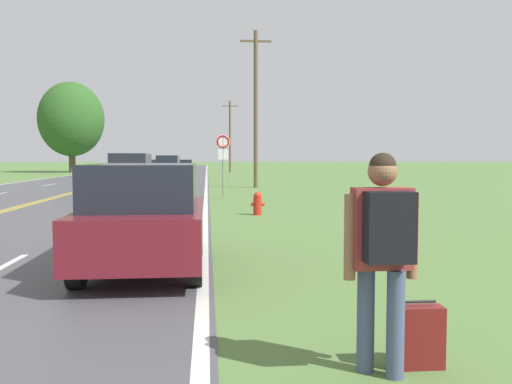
# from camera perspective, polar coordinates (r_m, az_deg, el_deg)

# --- Properties ---
(hitchhiker_person) EXTENTS (0.62, 0.43, 1.81)m
(hitchhiker_person) POSITION_cam_1_polar(r_m,az_deg,el_deg) (4.46, 13.25, -5.02)
(hitchhiker_person) COLOR #475175
(hitchhiker_person) RESTS_ON ground
(suitcase) EXTENTS (0.43, 0.18, 0.58)m
(suitcase) POSITION_cam_1_polar(r_m,az_deg,el_deg) (4.92, 16.64, -14.40)
(suitcase) COLOR maroon
(suitcase) RESTS_ON ground
(fire_hydrant) EXTENTS (0.42, 0.26, 0.71)m
(fire_hydrant) POSITION_cam_1_polar(r_m,az_deg,el_deg) (16.63, 0.16, -1.20)
(fire_hydrant) COLOR red
(fire_hydrant) RESTS_ON ground
(traffic_sign) EXTENTS (0.60, 0.10, 2.74)m
(traffic_sign) POSITION_cam_1_polar(r_m,az_deg,el_deg) (23.17, -3.47, 4.42)
(traffic_sign) COLOR gray
(traffic_sign) RESTS_ON ground
(utility_pole_midground) EXTENTS (1.80, 0.24, 9.01)m
(utility_pole_midground) POSITION_cam_1_polar(r_m,az_deg,el_deg) (31.60, -0.02, 8.93)
(utility_pole_midground) COLOR brown
(utility_pole_midground) RESTS_ON ground
(utility_pole_far) EXTENTS (1.80, 0.24, 8.32)m
(utility_pole_far) POSITION_cam_1_polar(r_m,az_deg,el_deg) (63.56, -2.75, 5.97)
(utility_pole_far) COLOR brown
(utility_pole_far) RESTS_ON ground
(tree_left_verge) EXTENTS (7.50, 7.50, 10.51)m
(tree_left_verge) POSITION_cam_1_polar(r_m,az_deg,el_deg) (67.15, -18.87, 7.25)
(tree_left_verge) COLOR brown
(tree_left_verge) RESTS_ON ground
(car_maroon_hatchback_nearest) EXTENTS (1.80, 3.93, 1.67)m
(car_maroon_hatchback_nearest) POSITION_cam_1_polar(r_m,az_deg,el_deg) (8.71, -11.57, -2.31)
(car_maroon_hatchback_nearest) COLOR black
(car_maroon_hatchback_nearest) RESTS_ON ground
(car_red_van_approaching) EXTENTS (1.88, 4.56, 1.94)m
(car_red_van_approaching) POSITION_cam_1_polar(r_m,az_deg,el_deg) (24.93, -12.99, 1.79)
(car_red_van_approaching) COLOR black
(car_red_van_approaching) RESTS_ON ground
(car_dark_grey_hatchback_mid_near) EXTENTS (2.05, 3.68, 1.60)m
(car_dark_grey_hatchback_mid_near) POSITION_cam_1_polar(r_m,az_deg,el_deg) (34.05, -12.21, 2.05)
(car_dark_grey_hatchback_mid_near) COLOR black
(car_dark_grey_hatchback_mid_near) RESTS_ON ground
(car_silver_van_mid_far) EXTENTS (1.73, 4.57, 1.91)m
(car_silver_van_mid_far) POSITION_cam_1_polar(r_m,az_deg,el_deg) (39.95, -9.20, 2.51)
(car_silver_van_mid_far) COLOR black
(car_silver_van_mid_far) RESTS_ON ground
(car_champagne_hatchback_receding) EXTENTS (1.91, 4.27, 1.56)m
(car_champagne_hatchback_receding) POSITION_cam_1_polar(r_m,az_deg,el_deg) (50.49, -10.17, 2.55)
(car_champagne_hatchback_receding) COLOR black
(car_champagne_hatchback_receding) RESTS_ON ground
(car_dark_blue_suv_distant) EXTENTS (1.98, 4.39, 1.53)m
(car_dark_blue_suv_distant) POSITION_cam_1_polar(r_m,az_deg,el_deg) (55.92, -7.63, 2.69)
(car_dark_blue_suv_distant) COLOR black
(car_dark_blue_suv_distant) RESTS_ON ground
(car_dark_green_suv_horizon) EXTENTS (1.85, 4.69, 1.99)m
(car_dark_green_suv_horizon) POSITION_cam_1_polar(r_m,az_deg,el_deg) (83.32, -13.14, 3.08)
(car_dark_green_suv_horizon) COLOR black
(car_dark_green_suv_horizon) RESTS_ON ground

